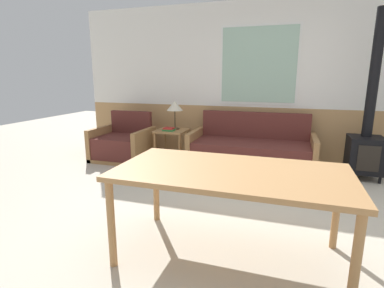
{
  "coord_description": "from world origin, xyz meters",
  "views": [
    {
      "loc": [
        0.28,
        -2.74,
        1.47
      ],
      "look_at": [
        -0.96,
        1.06,
        0.56
      ],
      "focal_mm": 28.0,
      "sensor_mm": 36.0,
      "label": 1
    }
  ],
  "objects_px": {
    "wood_stove": "(367,137)",
    "couch": "(251,152)",
    "dining_table": "(231,178)",
    "table_lamp": "(175,107)",
    "side_table": "(172,135)",
    "armchair": "(123,145)"
  },
  "relations": [
    {
      "from": "wood_stove",
      "to": "couch",
      "type": "bearing_deg",
      "value": 178.91
    },
    {
      "from": "dining_table",
      "to": "table_lamp",
      "type": "bearing_deg",
      "value": 119.6
    },
    {
      "from": "couch",
      "to": "side_table",
      "type": "xyz_separation_m",
      "value": [
        -1.37,
        -0.04,
        0.19
      ]
    },
    {
      "from": "armchair",
      "to": "dining_table",
      "type": "distance_m",
      "value": 3.37
    },
    {
      "from": "couch",
      "to": "armchair",
      "type": "bearing_deg",
      "value": -174.03
    },
    {
      "from": "dining_table",
      "to": "wood_stove",
      "type": "relative_size",
      "value": 0.76
    },
    {
      "from": "dining_table",
      "to": "wood_stove",
      "type": "bearing_deg",
      "value": 59.85
    },
    {
      "from": "side_table",
      "to": "table_lamp",
      "type": "bearing_deg",
      "value": 73.9
    },
    {
      "from": "armchair",
      "to": "table_lamp",
      "type": "bearing_deg",
      "value": 7.85
    },
    {
      "from": "armchair",
      "to": "couch",
      "type": "bearing_deg",
      "value": -4.03
    },
    {
      "from": "armchair",
      "to": "table_lamp",
      "type": "relative_size",
      "value": 1.94
    },
    {
      "from": "armchair",
      "to": "dining_table",
      "type": "xyz_separation_m",
      "value": [
        2.39,
        -2.35,
        0.43
      ]
    },
    {
      "from": "couch",
      "to": "table_lamp",
      "type": "xyz_separation_m",
      "value": [
        -1.34,
        0.05,
        0.69
      ]
    },
    {
      "from": "couch",
      "to": "table_lamp",
      "type": "bearing_deg",
      "value": 177.74
    },
    {
      "from": "couch",
      "to": "wood_stove",
      "type": "bearing_deg",
      "value": -1.09
    },
    {
      "from": "table_lamp",
      "to": "side_table",
      "type": "bearing_deg",
      "value": -106.1
    },
    {
      "from": "couch",
      "to": "side_table",
      "type": "height_order",
      "value": "couch"
    },
    {
      "from": "side_table",
      "to": "wood_stove",
      "type": "distance_m",
      "value": 3.01
    },
    {
      "from": "side_table",
      "to": "wood_stove",
      "type": "relative_size",
      "value": 0.23
    },
    {
      "from": "couch",
      "to": "dining_table",
      "type": "bearing_deg",
      "value": -86.64
    },
    {
      "from": "armchair",
      "to": "wood_stove",
      "type": "xyz_separation_m",
      "value": [
        3.87,
        0.2,
        0.35
      ]
    },
    {
      "from": "side_table",
      "to": "dining_table",
      "type": "xyz_separation_m",
      "value": [
        1.52,
        -2.54,
        0.23
      ]
    }
  ]
}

